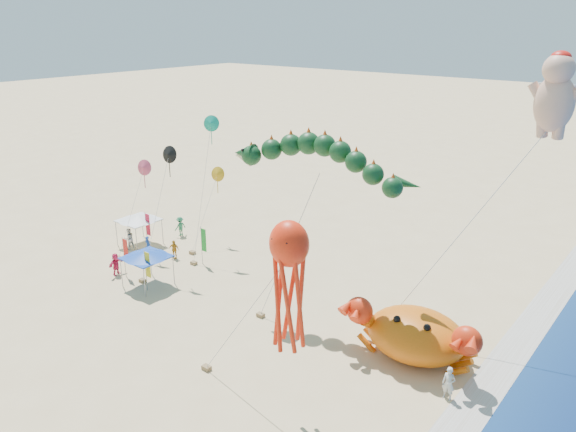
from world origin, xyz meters
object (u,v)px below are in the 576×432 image
Objects in this scene: crab_inflatable at (415,334)px; cherub_kite at (555,93)px; octopus_kite at (289,276)px; canopy_white at (138,218)px; canopy_blue at (146,255)px; dragon_kite at (317,164)px.

cherub_kite is at bearing 62.46° from crab_inflatable.
octopus_kite is 26.05m from canopy_white.
cherub_kite reaches higher than canopy_blue.
octopus_kite is at bearing -61.97° from dragon_kite.
crab_inflatable is at bearing -2.68° from dragon_kite.
dragon_kite is 3.76× the size of canopy_blue.
cherub_kite is (11.10, 6.90, 4.39)m from dragon_kite.
octopus_kite reaches higher than canopy_blue.
canopy_blue is at bearing -155.07° from cherub_kite.
dragon_kite is at bearing -148.15° from cherub_kite.
dragon_kite is 15.09m from canopy_blue.
octopus_kite is (4.62, -8.67, -2.81)m from dragon_kite.
crab_inflatable is at bearing 10.46° from canopy_blue.
cherub_kite is at bearing 67.39° from octopus_kite.
canopy_white is (-23.79, 9.34, -5.06)m from octopus_kite.
crab_inflatable is 15.51m from cherub_kite.
dragon_kite is 13.79m from cherub_kite.
canopy_white is (-30.27, -6.23, -12.26)m from cherub_kite.
crab_inflatable is at bearing -117.54° from cherub_kite.
octopus_kite is 3.09× the size of canopy_white.
dragon_kite is 3.64× the size of canopy_white.
canopy_white is (-26.49, 1.01, 0.93)m from crab_inflatable.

